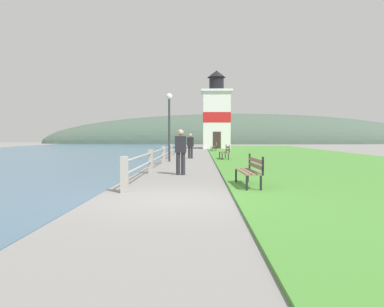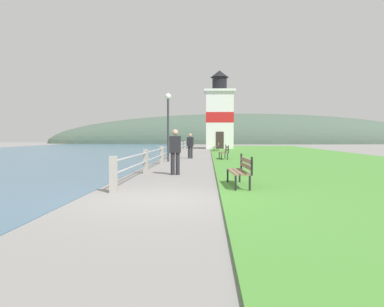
# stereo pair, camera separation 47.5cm
# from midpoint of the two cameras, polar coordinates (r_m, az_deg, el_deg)

# --- Properties ---
(ground_plane) EXTENTS (160.00, 160.00, 0.00)m
(ground_plane) POSITION_cam_midpoint_polar(r_m,az_deg,el_deg) (8.77, -4.52, -7.03)
(ground_plane) COLOR gray
(grass_verge) EXTENTS (12.00, 55.81, 0.06)m
(grass_verge) POSITION_cam_midpoint_polar(r_m,az_deg,el_deg) (28.02, 14.84, -0.40)
(grass_verge) COLOR #4C8E38
(grass_verge) RESTS_ON ground_plane
(water_strip) EXTENTS (24.00, 89.30, 0.01)m
(water_strip) POSITION_cam_midpoint_polar(r_m,az_deg,el_deg) (31.01, -27.21, -0.36)
(water_strip) COLOR #476B84
(water_strip) RESTS_ON ground_plane
(seawall_railing) EXTENTS (0.18, 30.81, 0.96)m
(seawall_railing) POSITION_cam_midpoint_polar(r_m,az_deg,el_deg) (25.03, -3.75, 0.56)
(seawall_railing) COLOR #A8A399
(seawall_railing) RESTS_ON ground_plane
(park_bench_near) EXTENTS (0.58, 1.88, 0.94)m
(park_bench_near) POSITION_cam_midpoint_polar(r_m,az_deg,el_deg) (10.73, 7.67, -2.37)
(park_bench_near) COLOR #846B51
(park_bench_near) RESTS_ON ground_plane
(park_bench_midway) EXTENTS (0.55, 1.65, 0.94)m
(park_bench_midway) POSITION_cam_midpoint_polar(r_m,az_deg,el_deg) (23.34, 4.51, 0.34)
(park_bench_midway) COLOR #846B51
(park_bench_midway) RESTS_ON ground_plane
(park_bench_far) EXTENTS (0.66, 1.70, 0.94)m
(park_bench_far) POSITION_cam_midpoint_polar(r_m,az_deg,el_deg) (36.45, 3.09, 1.17)
(park_bench_far) COLOR #846B51
(park_bench_far) RESTS_ON ground_plane
(lighthouse) EXTENTS (3.62, 3.62, 9.22)m
(lighthouse) POSITION_cam_midpoint_polar(r_m,az_deg,el_deg) (44.55, 3.43, 5.81)
(lighthouse) COLOR white
(lighthouse) RESTS_ON ground_plane
(person_strolling) EXTENTS (0.42, 0.23, 1.73)m
(person_strolling) POSITION_cam_midpoint_polar(r_m,az_deg,el_deg) (14.23, -2.70, 0.50)
(person_strolling) COLOR #28282D
(person_strolling) RESTS_ON ground_plane
(person_by_railing) EXTENTS (0.45, 0.34, 1.66)m
(person_by_railing) POSITION_cam_midpoint_polar(r_m,az_deg,el_deg) (24.82, -0.79, 1.32)
(person_by_railing) COLOR #28282D
(person_by_railing) RESTS_ON ground_plane
(lamp_post) EXTENTS (0.36, 0.36, 3.96)m
(lamp_post) POSITION_cam_midpoint_polar(r_m,az_deg,el_deg) (21.85, -4.12, 5.96)
(lamp_post) COLOR #333338
(lamp_post) RESTS_ON ground_plane
(distant_hillside) EXTENTS (80.00, 16.00, 12.00)m
(distant_hillside) POSITION_cam_midpoint_polar(r_m,az_deg,el_deg) (76.15, 6.70, 1.52)
(distant_hillside) COLOR #475B4C
(distant_hillside) RESTS_ON ground_plane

